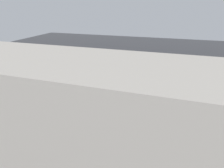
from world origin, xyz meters
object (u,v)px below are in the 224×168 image
Objects in this scene: moving_hatchback at (138,78)px; sign_post at (72,90)px; fire_hydrant at (86,95)px; pedestrian at (78,85)px.

moving_hatchback is 6.38m from sign_post.
moving_hatchback is at bearing -138.24° from fire_hydrant.
sign_post is at bearing 51.30° from moving_hatchback.
fire_hydrant is 0.50× the size of pedestrian.
fire_hydrant is at bearing -98.60° from sign_post.
moving_hatchback is 5.04m from fire_hydrant.
sign_post reaches higher than moving_hatchback.
pedestrian is 2.22m from sign_post.
sign_post is (0.25, 1.63, 1.18)m from fire_hydrant.
moving_hatchback reaches higher than pedestrian.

